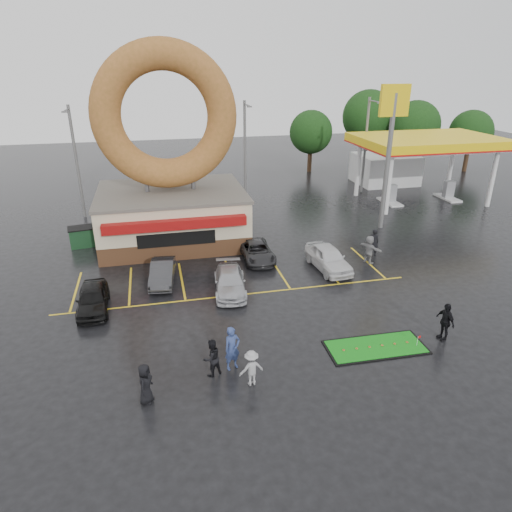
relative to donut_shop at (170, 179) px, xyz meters
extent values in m
plane|color=black|center=(3.00, -12.97, -4.46)|extent=(120.00, 120.00, 0.00)
cube|color=#472B19|center=(0.00, 0.03, -3.86)|extent=(10.00, 8.00, 1.20)
cube|color=beige|center=(0.00, 0.03, -2.11)|extent=(10.00, 8.00, 2.30)
cube|color=#59544C|center=(0.00, 0.03, -0.86)|extent=(10.20, 8.20, 0.20)
cube|color=maroon|center=(0.00, -4.27, -1.86)|extent=(9.00, 0.60, 0.60)
cylinder|color=slate|center=(-1.60, 0.03, -0.16)|extent=(0.30, 0.30, 1.20)
cylinder|color=slate|center=(1.60, 0.03, -0.16)|extent=(0.30, 0.30, 1.20)
torus|color=brown|center=(0.00, 0.03, 4.24)|extent=(9.60, 2.00, 9.60)
cylinder|color=silver|center=(18.00, 2.03, -1.96)|extent=(0.40, 0.40, 5.00)
cylinder|color=silver|center=(28.00, 2.03, -1.96)|extent=(0.40, 0.40, 5.00)
cylinder|color=silver|center=(18.00, 8.03, -1.96)|extent=(0.40, 0.40, 5.00)
cylinder|color=silver|center=(28.00, 8.03, -1.96)|extent=(0.40, 0.40, 5.00)
cube|color=silver|center=(23.00, 5.03, 0.79)|extent=(12.00, 8.00, 0.50)
cube|color=yellow|center=(23.00, 5.03, 1.09)|extent=(12.30, 8.30, 0.70)
cube|color=#99999E|center=(20.00, 5.03, -3.56)|extent=(0.90, 0.60, 1.60)
cube|color=#99999E|center=(26.00, 5.03, -3.56)|extent=(0.90, 0.60, 1.60)
cube|color=silver|center=(23.00, 12.03, -2.96)|extent=(6.00, 5.00, 3.00)
cylinder|color=slate|center=(16.00, -0.97, 0.54)|extent=(0.36, 0.36, 10.00)
cube|color=yellow|center=(16.00, -0.97, 5.04)|extent=(2.20, 0.30, 2.20)
cylinder|color=slate|center=(-7.00, 7.03, 0.04)|extent=(0.24, 0.24, 9.00)
cylinder|color=slate|center=(-7.00, 6.03, 4.24)|extent=(0.12, 2.00, 0.12)
cube|color=slate|center=(-7.00, 5.03, 4.19)|extent=(0.40, 0.18, 0.12)
cylinder|color=slate|center=(7.00, 8.03, 0.04)|extent=(0.24, 0.24, 9.00)
cylinder|color=slate|center=(7.00, 7.03, 4.24)|extent=(0.12, 2.00, 0.12)
cube|color=slate|center=(7.00, 6.03, 4.19)|extent=(0.40, 0.18, 0.12)
cylinder|color=slate|center=(19.00, 9.03, 0.04)|extent=(0.24, 0.24, 9.00)
cylinder|color=slate|center=(19.00, 8.03, 4.24)|extent=(0.12, 2.00, 0.12)
cube|color=slate|center=(19.00, 7.03, 4.19)|extent=(0.40, 0.18, 0.12)
cylinder|color=#332114|center=(29.00, 17.03, -3.02)|extent=(0.50, 0.50, 2.88)
sphere|color=black|center=(29.00, 17.03, 0.74)|extent=(5.60, 5.60, 5.60)
cylinder|color=#332114|center=(35.00, 15.03, -3.20)|extent=(0.50, 0.50, 2.52)
sphere|color=black|center=(35.00, 15.03, 0.09)|extent=(4.90, 4.90, 4.90)
cylinder|color=#332114|center=(25.00, 21.03, -2.84)|extent=(0.50, 0.50, 3.24)
sphere|color=black|center=(25.00, 21.03, 1.39)|extent=(6.30, 6.30, 6.30)
cylinder|color=#332114|center=(17.00, 19.03, -3.20)|extent=(0.50, 0.50, 2.52)
sphere|color=black|center=(17.00, 19.03, 0.09)|extent=(4.90, 4.90, 4.90)
imported|color=black|center=(-4.77, -9.47, -3.81)|extent=(1.65, 3.89, 1.31)
imported|color=#2E2E30|center=(-1.09, -6.98, -3.84)|extent=(1.77, 3.91, 1.25)
imported|color=#B4B5BA|center=(2.58, -9.02, -3.86)|extent=(2.20, 4.37, 1.22)
imported|color=#2A2A2C|center=(5.07, -4.97, -3.88)|extent=(2.02, 4.23, 1.16)
imported|color=silver|center=(9.10, -7.37, -3.73)|extent=(2.08, 4.45, 1.47)
imported|color=navy|center=(1.47, -15.98, -3.48)|extent=(0.84, 0.69, 1.97)
imported|color=black|center=(0.56, -16.24, -3.63)|extent=(1.01, 0.93, 1.67)
imported|color=#959698|center=(2.02, -17.20, -3.69)|extent=(1.09, 0.74, 1.56)
imported|color=black|center=(-2.12, -17.30, -3.63)|extent=(0.78, 0.95, 1.67)
imported|color=black|center=(11.51, -15.99, -3.53)|extent=(0.61, 1.14, 1.86)
imported|color=gray|center=(12.03, -7.04, -3.55)|extent=(1.18, 1.78, 1.84)
imported|color=black|center=(12.82, -6.02, -3.52)|extent=(0.80, 0.66, 1.88)
cube|color=#173D20|center=(-6.30, 0.18, -3.81)|extent=(1.97, 1.47, 1.30)
cube|color=black|center=(8.10, -15.99, -4.44)|extent=(4.61, 2.08, 0.05)
cube|color=#157F17|center=(8.10, -15.99, -4.41)|extent=(4.40, 1.86, 0.03)
cylinder|color=silver|center=(9.97, -16.35, -4.15)|extent=(0.02, 0.02, 0.52)
cube|color=red|center=(10.04, -16.35, -3.95)|extent=(0.14, 0.01, 0.10)
camera|label=1|loc=(-1.15, -31.82, 7.62)|focal=32.00mm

